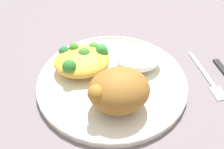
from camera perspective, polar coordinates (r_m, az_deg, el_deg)
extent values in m
plane|color=#685C5F|center=(0.50, 0.00, -2.06)|extent=(2.00, 2.00, 0.00)
cylinder|color=beige|center=(0.50, 0.00, -1.62)|extent=(0.29, 0.29, 0.01)
torus|color=beige|center=(0.49, 0.00, -1.17)|extent=(0.29, 0.29, 0.01)
ellipsoid|color=#8F5C23|center=(0.42, 2.23, -3.43)|extent=(0.10, 0.09, 0.07)
sphere|color=#96631E|center=(0.40, -3.46, -4.18)|extent=(0.03, 0.03, 0.03)
ellipsoid|color=white|center=(0.51, 5.98, 3.49)|extent=(0.09, 0.07, 0.03)
ellipsoid|color=gold|center=(0.51, -6.65, 2.99)|extent=(0.11, 0.09, 0.03)
sphere|color=#256B32|center=(0.52, -10.47, 5.01)|extent=(0.02, 0.02, 0.02)
sphere|color=#3E812B|center=(0.53, -4.11, 5.93)|extent=(0.02, 0.02, 0.02)
sphere|color=#3A7D2A|center=(0.51, -1.96, 5.00)|extent=(0.02, 0.02, 0.02)
sphere|color=#3E8129|center=(0.52, -8.41, 5.92)|extent=(0.02, 0.02, 0.02)
sphere|color=green|center=(0.51, -2.35, 5.55)|extent=(0.02, 0.02, 0.02)
sphere|color=#367327|center=(0.51, -6.19, 4.37)|extent=(0.03, 0.03, 0.03)
sphere|color=#297328|center=(0.48, -9.43, 1.77)|extent=(0.03, 0.03, 0.03)
cube|color=#B2B2B7|center=(0.56, 19.19, 1.32)|extent=(0.01, 0.11, 0.01)
cube|color=#B2B2B7|center=(0.52, 22.51, -3.79)|extent=(0.02, 0.03, 0.00)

